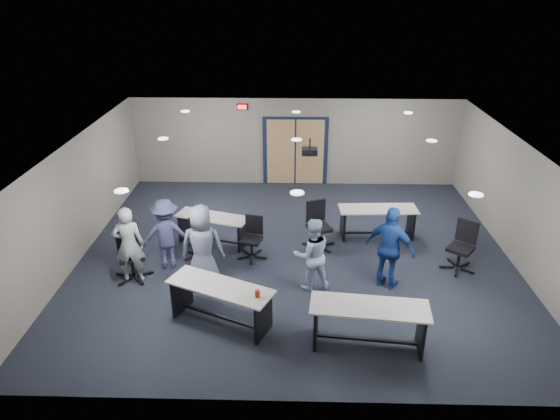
{
  "coord_description": "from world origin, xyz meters",
  "views": [
    {
      "loc": [
        -0.08,
        -10.24,
        6.0
      ],
      "look_at": [
        -0.35,
        -0.3,
        1.31
      ],
      "focal_mm": 32.0,
      "sensor_mm": 36.0,
      "label": 1
    }
  ],
  "objects_px": {
    "table_front_right": "(369,319)",
    "chair_back_b": "(251,238)",
    "table_back_left": "(213,224)",
    "person_back": "(166,234)",
    "chair_loose_left": "(131,254)",
    "person_plaid": "(202,246)",
    "table_back_right": "(377,217)",
    "table_front_left": "(221,298)",
    "chair_back_c": "(319,226)",
    "chair_loose_right": "(461,247)",
    "person_gray": "(129,245)",
    "person_navy": "(390,248)",
    "person_lightblue": "(312,254)",
    "chair_back_a": "(196,240)"
  },
  "relations": [
    {
      "from": "table_back_left",
      "to": "person_gray",
      "type": "bearing_deg",
      "value": -112.74
    },
    {
      "from": "table_front_left",
      "to": "table_back_right",
      "type": "relative_size",
      "value": 1.08
    },
    {
      "from": "table_front_right",
      "to": "person_lightblue",
      "type": "bearing_deg",
      "value": 123.67
    },
    {
      "from": "chair_back_a",
      "to": "chair_loose_right",
      "type": "distance_m",
      "value": 5.95
    },
    {
      "from": "table_back_left",
      "to": "person_lightblue",
      "type": "height_order",
      "value": "person_lightblue"
    },
    {
      "from": "chair_back_a",
      "to": "person_lightblue",
      "type": "xyz_separation_m",
      "value": [
        2.62,
        -1.17,
        0.33
      ]
    },
    {
      "from": "person_lightblue",
      "to": "chair_back_c",
      "type": "bearing_deg",
      "value": -110.07
    },
    {
      "from": "chair_loose_left",
      "to": "person_lightblue",
      "type": "distance_m",
      "value": 3.88
    },
    {
      "from": "person_lightblue",
      "to": "chair_loose_left",
      "type": "bearing_deg",
      "value": -16.15
    },
    {
      "from": "person_navy",
      "to": "table_front_left",
      "type": "bearing_deg",
      "value": 55.79
    },
    {
      "from": "person_lightblue",
      "to": "chair_back_a",
      "type": "bearing_deg",
      "value": -36.29
    },
    {
      "from": "table_front_right",
      "to": "chair_loose_left",
      "type": "distance_m",
      "value": 5.22
    },
    {
      "from": "person_gray",
      "to": "person_back",
      "type": "bearing_deg",
      "value": -145.22
    },
    {
      "from": "chair_back_a",
      "to": "chair_back_b",
      "type": "xyz_separation_m",
      "value": [
        1.27,
        0.03,
        0.03
      ]
    },
    {
      "from": "table_back_left",
      "to": "person_back",
      "type": "relative_size",
      "value": 1.15
    },
    {
      "from": "person_navy",
      "to": "person_plaid",
      "type": "bearing_deg",
      "value": 34.51
    },
    {
      "from": "person_lightblue",
      "to": "person_back",
      "type": "bearing_deg",
      "value": -26.13
    },
    {
      "from": "table_front_right",
      "to": "chair_back_b",
      "type": "distance_m",
      "value": 3.77
    },
    {
      "from": "table_back_left",
      "to": "person_navy",
      "type": "relative_size",
      "value": 1.03
    },
    {
      "from": "person_navy",
      "to": "person_back",
      "type": "relative_size",
      "value": 1.12
    },
    {
      "from": "table_back_left",
      "to": "chair_back_b",
      "type": "bearing_deg",
      "value": -16.96
    },
    {
      "from": "table_back_left",
      "to": "chair_back_b",
      "type": "height_order",
      "value": "chair_back_b"
    },
    {
      "from": "table_front_left",
      "to": "chair_back_c",
      "type": "distance_m",
      "value": 3.54
    },
    {
      "from": "chair_back_b",
      "to": "chair_loose_left",
      "type": "height_order",
      "value": "chair_loose_left"
    },
    {
      "from": "person_gray",
      "to": "chair_back_c",
      "type": "bearing_deg",
      "value": -169.1
    },
    {
      "from": "table_front_left",
      "to": "person_lightblue",
      "type": "bearing_deg",
      "value": 59.76
    },
    {
      "from": "person_back",
      "to": "person_plaid",
      "type": "bearing_deg",
      "value": 130.17
    },
    {
      "from": "table_back_right",
      "to": "chair_loose_left",
      "type": "relative_size",
      "value": 1.64
    },
    {
      "from": "chair_back_a",
      "to": "person_plaid",
      "type": "xyz_separation_m",
      "value": [
        0.35,
        -1.09,
        0.45
      ]
    },
    {
      "from": "table_front_right",
      "to": "table_back_right",
      "type": "relative_size",
      "value": 1.09
    },
    {
      "from": "person_gray",
      "to": "person_back",
      "type": "xyz_separation_m",
      "value": [
        0.63,
        0.63,
        -0.06
      ]
    },
    {
      "from": "table_front_right",
      "to": "person_plaid",
      "type": "bearing_deg",
      "value": 155.9
    },
    {
      "from": "table_front_right",
      "to": "chair_back_c",
      "type": "xyz_separation_m",
      "value": [
        -0.7,
        3.52,
        0.01
      ]
    },
    {
      "from": "chair_loose_right",
      "to": "table_front_right",
      "type": "bearing_deg",
      "value": -93.48
    },
    {
      "from": "chair_loose_right",
      "to": "table_back_left",
      "type": "bearing_deg",
      "value": -151.9
    },
    {
      "from": "table_front_right",
      "to": "chair_back_b",
      "type": "height_order",
      "value": "chair_back_b"
    },
    {
      "from": "chair_back_b",
      "to": "chair_loose_right",
      "type": "bearing_deg",
      "value": 10.47
    },
    {
      "from": "table_front_left",
      "to": "chair_back_c",
      "type": "bearing_deg",
      "value": 80.79
    },
    {
      "from": "chair_loose_right",
      "to": "person_lightblue",
      "type": "relative_size",
      "value": 0.7
    },
    {
      "from": "table_front_right",
      "to": "chair_loose_left",
      "type": "bearing_deg",
      "value": 162.94
    },
    {
      "from": "table_back_left",
      "to": "chair_back_b",
      "type": "distance_m",
      "value": 1.22
    },
    {
      "from": "chair_loose_right",
      "to": "person_gray",
      "type": "relative_size",
      "value": 0.64
    },
    {
      "from": "table_front_left",
      "to": "person_back",
      "type": "distance_m",
      "value": 2.51
    },
    {
      "from": "chair_back_b",
      "to": "person_plaid",
      "type": "relative_size",
      "value": 0.55
    },
    {
      "from": "chair_back_a",
      "to": "person_back",
      "type": "xyz_separation_m",
      "value": [
        -0.58,
        -0.38,
        0.35
      ]
    },
    {
      "from": "table_back_left",
      "to": "chair_loose_left",
      "type": "height_order",
      "value": "chair_loose_left"
    },
    {
      "from": "table_back_left",
      "to": "chair_loose_left",
      "type": "bearing_deg",
      "value": -115.03
    },
    {
      "from": "person_back",
      "to": "chair_back_b",
      "type": "bearing_deg",
      "value": -179.85
    },
    {
      "from": "chair_loose_left",
      "to": "person_navy",
      "type": "height_order",
      "value": "person_navy"
    },
    {
      "from": "chair_back_a",
      "to": "person_gray",
      "type": "height_order",
      "value": "person_gray"
    }
  ]
}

